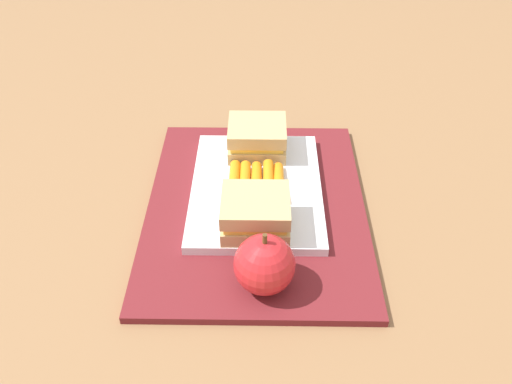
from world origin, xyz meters
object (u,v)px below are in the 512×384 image
sandwich_half_left (257,138)px  apple (264,264)px  carrot_sticks_bundle (257,181)px  sandwich_half_right (256,213)px  food_tray (256,189)px

sandwich_half_left → apple: (0.24, 0.01, -0.00)m
carrot_sticks_bundle → apple: 0.16m
sandwich_half_right → sandwich_half_left: bearing=180.0°
carrot_sticks_bundle → apple: bearing=3.8°
sandwich_half_right → apple: apple is taller
food_tray → sandwich_half_right: sandwich_half_right is taller
sandwich_half_right → carrot_sticks_bundle: bearing=179.8°
carrot_sticks_bundle → food_tray: bearing=-148.7°
sandwich_half_left → apple: size_ratio=1.03×
food_tray → carrot_sticks_bundle: size_ratio=2.90×
carrot_sticks_bundle → apple: (0.16, 0.01, 0.01)m
sandwich_half_left → carrot_sticks_bundle: bearing=0.2°
sandwich_half_left → apple: apple is taller
food_tray → sandwich_half_left: bearing=180.0°
sandwich_half_right → apple: size_ratio=1.03×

